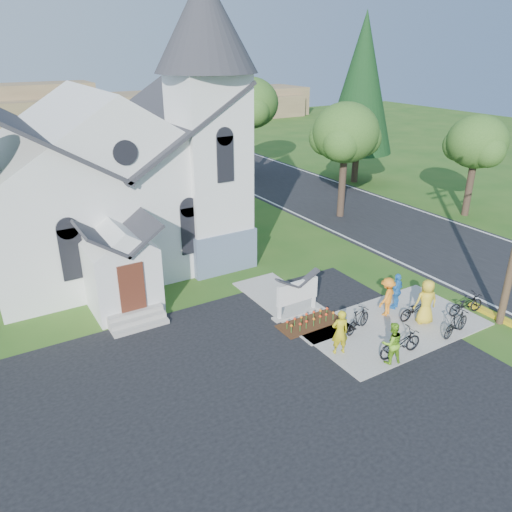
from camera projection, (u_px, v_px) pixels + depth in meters
ground at (373, 343)px, 18.40m from camera, size 120.00×120.00×0.00m
parking_lot at (234, 453)px, 13.48m from camera, size 20.00×16.00×0.02m
road at (329, 201)px, 34.94m from camera, size 8.00×90.00×0.02m
sidewalk at (393, 326)px, 19.50m from camera, size 7.00×4.00×0.05m
church at (112, 157)px, 23.52m from camera, size 12.35×12.00×13.00m
church_sign at (297, 292)px, 19.93m from camera, size 2.20×0.40×1.70m
flower_bed at (310, 324)px, 19.62m from camera, size 2.60×1.10×0.07m
tree_road_near at (346, 133)px, 29.82m from camera, size 4.00×4.00×7.05m
tree_road_mid at (251, 104)px, 39.26m from camera, size 4.40×4.40×7.80m
tree_road_far at (477, 142)px, 30.25m from camera, size 3.60×3.60×6.30m
conifer at (362, 84)px, 36.77m from camera, size 5.20×5.20×12.40m
distant_hills at (83, 111)px, 63.38m from camera, size 61.00×10.00×5.60m
cyclist_0 at (340, 332)px, 17.44m from camera, size 0.71×0.58×1.70m
bike_0 at (400, 343)px, 17.45m from camera, size 1.85×0.72×0.96m
cyclist_1 at (392, 343)px, 16.94m from camera, size 0.88×0.77×1.54m
bike_1 at (358, 320)px, 18.93m from camera, size 1.61×0.88×0.93m
cyclist_2 at (397, 291)px, 20.46m from camera, size 0.99×0.68×1.56m
bike_2 at (416, 309)px, 19.81m from camera, size 1.65×0.63×0.86m
cyclist_3 at (387, 297)px, 19.95m from camera, size 1.18×0.91×1.61m
bike_3 at (456, 323)px, 18.67m from camera, size 1.68×0.72×0.98m
cyclist_4 at (426, 302)px, 19.31m from camera, size 1.05×0.88×1.84m
bike_4 at (466, 304)px, 20.14m from camera, size 1.75×0.83×0.88m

